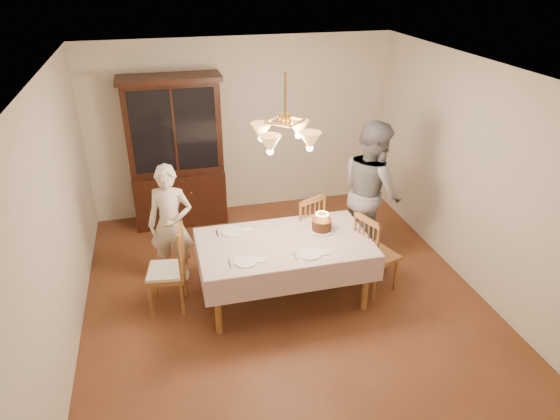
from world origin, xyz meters
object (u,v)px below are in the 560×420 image
object	(u,v)px
chair_far_side	(302,233)
birthday_cake	(322,225)
dining_table	(284,247)
china_hutch	(176,155)
elderly_woman	(171,224)

from	to	relation	value
chair_far_side	birthday_cake	bearing A→B (deg)	-82.83
dining_table	china_hutch	distance (m)	2.49
china_hutch	elderly_woman	world-z (taller)	china_hutch
dining_table	elderly_woman	distance (m)	1.41
dining_table	chair_far_side	distance (m)	0.82
chair_far_side	birthday_cake	xyz separation A→B (m)	(0.07, -0.53, 0.38)
china_hutch	chair_far_side	bearing A→B (deg)	-48.21
birthday_cake	chair_far_side	bearing A→B (deg)	97.17
elderly_woman	birthday_cake	distance (m)	1.78
chair_far_side	birthday_cake	distance (m)	0.65
dining_table	china_hutch	size ratio (longest dim) A/B	0.88
dining_table	china_hutch	xyz separation A→B (m)	(-1.01, 2.25, 0.36)
china_hutch	chair_far_side	size ratio (longest dim) A/B	2.16
dining_table	birthday_cake	distance (m)	0.52
elderly_woman	dining_table	bearing A→B (deg)	-14.81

